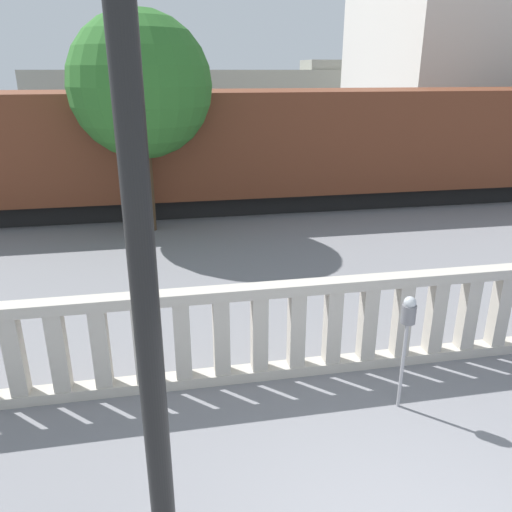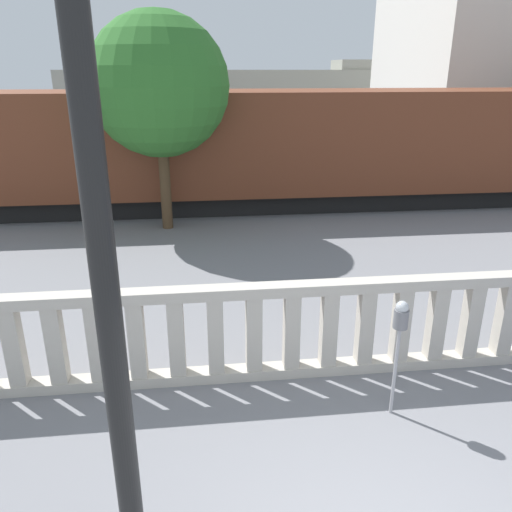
# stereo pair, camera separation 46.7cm
# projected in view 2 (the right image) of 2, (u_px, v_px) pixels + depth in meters

# --- Properties ---
(balustrade) EXTENTS (16.84, 0.24, 1.32)m
(balustrade) POSITION_uv_depth(u_px,v_px,m) (310.00, 329.00, 6.48)
(balustrade) COLOR #BCB5A8
(balustrade) RESTS_ON ground
(lamppost) EXTENTS (0.44, 0.44, 5.25)m
(lamppost) POSITION_uv_depth(u_px,v_px,m) (97.00, 211.00, 3.03)
(lamppost) COLOR black
(lamppost) RESTS_ON ground
(parking_meter) EXTENTS (0.17, 0.17, 1.46)m
(parking_meter) POSITION_uv_depth(u_px,v_px,m) (400.00, 325.00, 5.54)
(parking_meter) COLOR #99999E
(parking_meter) RESTS_ON ground
(train_near) EXTENTS (24.43, 3.09, 3.89)m
(train_near) POSITION_uv_depth(u_px,v_px,m) (355.00, 145.00, 14.84)
(train_near) COLOR black
(train_near) RESTS_ON ground
(train_far) EXTENTS (20.37, 3.12, 4.45)m
(train_far) POSITION_uv_depth(u_px,v_px,m) (228.00, 100.00, 32.04)
(train_far) COLOR black
(train_far) RESTS_ON ground
(tree_left) EXTENTS (3.33, 3.33, 5.15)m
(tree_left) POSITION_uv_depth(u_px,v_px,m) (159.00, 86.00, 11.69)
(tree_left) COLOR #4C3823
(tree_left) RESTS_ON ground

